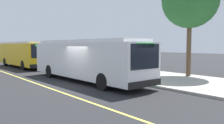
% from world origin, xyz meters
% --- Properties ---
extents(ground_plane, '(120.00, 120.00, 0.00)m').
position_xyz_m(ground_plane, '(0.00, 0.00, 0.00)').
color(ground_plane, '#232326').
extents(sidewalk_curb, '(44.00, 6.40, 0.15)m').
position_xyz_m(sidewalk_curb, '(0.00, 6.00, 0.07)').
color(sidewalk_curb, '#A8A399').
rests_on(sidewalk_curb, ground_plane).
extents(lane_stripe_center, '(36.00, 0.14, 0.01)m').
position_xyz_m(lane_stripe_center, '(0.00, -2.20, 0.00)').
color(lane_stripe_center, '#E0D64C').
rests_on(lane_stripe_center, ground_plane).
extents(transit_bus_main, '(11.50, 2.84, 2.95)m').
position_xyz_m(transit_bus_main, '(-0.91, 1.01, 1.62)').
color(transit_bus_main, white).
rests_on(transit_bus_main, ground_plane).
extents(transit_bus_second, '(10.39, 2.87, 2.95)m').
position_xyz_m(transit_bus_second, '(-14.28, 0.95, 1.61)').
color(transit_bus_second, gold).
rests_on(transit_bus_second, ground_plane).
extents(bus_shelter, '(2.90, 1.60, 2.48)m').
position_xyz_m(bus_shelter, '(-2.65, 5.93, 1.92)').
color(bus_shelter, '#333338').
rests_on(bus_shelter, sidewalk_curb).
extents(waiting_bench, '(1.60, 0.48, 0.95)m').
position_xyz_m(waiting_bench, '(-2.69, 5.93, 0.63)').
color(waiting_bench, brown).
rests_on(waiting_bench, sidewalk_curb).
extents(route_sign_post, '(0.44, 0.08, 2.80)m').
position_xyz_m(route_sign_post, '(-0.16, 3.69, 1.96)').
color(route_sign_post, '#333338').
rests_on(route_sign_post, sidewalk_curb).
extents(pedestrian_commuter, '(0.24, 0.40, 1.69)m').
position_xyz_m(pedestrian_commuter, '(0.96, 4.24, 1.12)').
color(pedestrian_commuter, '#282D47').
rests_on(pedestrian_commuter, sidewalk_curb).
extents(street_tree_near_shelter, '(4.38, 4.38, 8.13)m').
position_xyz_m(street_tree_near_shelter, '(2.67, 8.31, 6.06)').
color(street_tree_near_shelter, brown).
rests_on(street_tree_near_shelter, sidewalk_curb).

